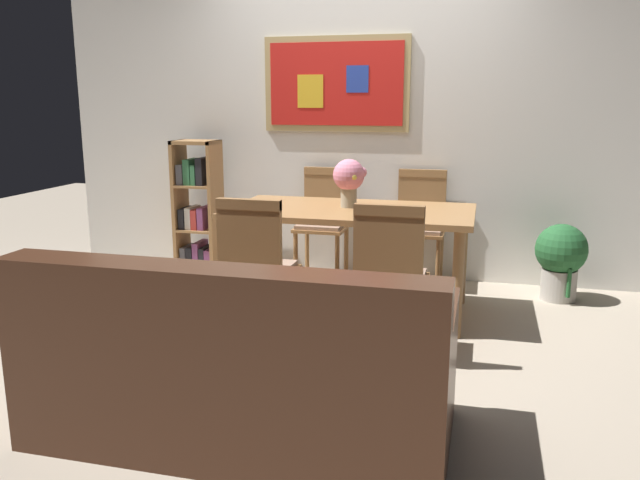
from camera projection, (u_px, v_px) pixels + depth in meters
name	position (u px, v px, depth m)	size (l,w,h in m)	color
ground_plane	(319.00, 328.00, 4.17)	(12.00, 12.00, 0.00)	tan
wall_back_with_painting	(362.00, 118.00, 5.24)	(5.20, 0.14, 2.60)	silver
dining_table	(351.00, 221.00, 4.39)	(1.66, 0.88, 0.73)	#9E7042
dining_chair_near_right	(390.00, 268.00, 3.58)	(0.40, 0.41, 0.91)	#9E7042
dining_chair_far_right	(420.00, 218.00, 5.08)	(0.40, 0.41, 0.91)	#9E7042
dining_chair_near_left	(256.00, 259.00, 3.77)	(0.40, 0.41, 0.91)	#9E7042
dining_chair_far_left	(324.00, 214.00, 5.23)	(0.40, 0.41, 0.91)	#9E7042
leather_couch	(239.00, 371.00, 2.76)	(1.80, 0.84, 0.84)	#472819
bookshelf	(198.00, 213.00, 5.42)	(0.36, 0.28, 1.12)	#9E7042
potted_ivy	(561.00, 258.00, 4.70)	(0.37, 0.37, 0.57)	#B2ADA3
flower_vase	(349.00, 178.00, 4.39)	(0.23, 0.22, 0.33)	tan
tv_remote	(391.00, 211.00, 4.23)	(0.13, 0.15, 0.02)	black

